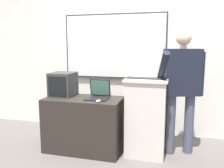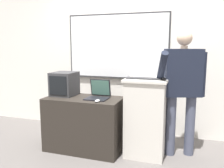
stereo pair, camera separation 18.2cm
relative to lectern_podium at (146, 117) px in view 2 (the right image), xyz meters
name	(u,v)px [view 2 (the right image)]	position (x,y,z in m)	size (l,w,h in m)	color
ground_plane	(107,162)	(-0.43, -0.40, -0.53)	(30.00, 30.00, 0.00)	#5B5654
back_wall	(131,46)	(-0.43, 0.86, 0.94)	(6.40, 0.17, 2.94)	silver
lectern_podium	(146,117)	(0.00, 0.00, 0.00)	(0.56, 0.53, 1.05)	beige
side_desk	(84,124)	(-0.86, -0.12, -0.15)	(1.07, 0.55, 0.76)	#28231E
person_presenter	(182,84)	(0.44, 0.13, 0.45)	(0.64, 0.65, 1.68)	#474C60
laptop	(99,93)	(-0.65, -0.08, 0.30)	(0.30, 0.30, 0.26)	black
wireless_keyboard	(144,78)	(-0.03, -0.07, 0.53)	(0.45, 0.14, 0.02)	#2D2D30
computer_mouse_by_laptop	(97,101)	(-0.58, -0.30, 0.25)	(0.06, 0.10, 0.03)	#BCBCC1
computer_mouse_by_keyboard	(164,79)	(0.23, -0.09, 0.54)	(0.06, 0.10, 0.03)	black
crt_monitor	(64,84)	(-1.20, -0.05, 0.40)	(0.33, 0.36, 0.34)	#333335
coffee_mug	(135,73)	(-0.20, 0.20, 0.57)	(0.13, 0.08, 0.09)	silver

